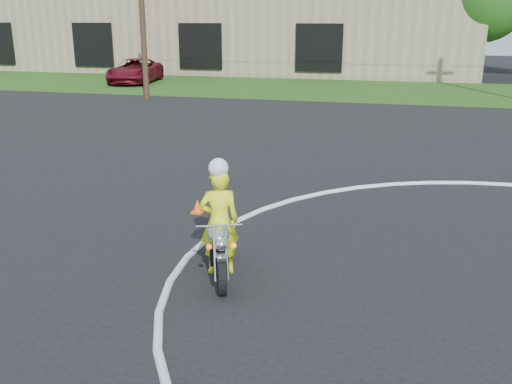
# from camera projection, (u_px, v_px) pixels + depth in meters

# --- Properties ---
(grass_strip) EXTENTS (120.00, 10.00, 0.02)m
(grass_strip) POSITION_uv_depth(u_px,v_px,m) (453.00, 93.00, 30.47)
(grass_strip) COLOR #1E4714
(grass_strip) RESTS_ON ground
(primary_motorcycle) EXTENTS (0.91, 1.83, 1.02)m
(primary_motorcycle) POSITION_uv_depth(u_px,v_px,m) (218.00, 246.00, 8.88)
(primary_motorcycle) COLOR black
(primary_motorcycle) RESTS_ON ground
(rider_primary_grp) EXTENTS (0.73, 0.62, 1.89)m
(rider_primary_grp) POSITION_uv_depth(u_px,v_px,m) (219.00, 218.00, 8.88)
(rider_primary_grp) COLOR #F1FF1A
(rider_primary_grp) RESTS_ON ground
(pickup_grp) EXTENTS (3.14, 5.52, 1.45)m
(pickup_grp) POSITION_uv_depth(u_px,v_px,m) (135.00, 71.00, 34.87)
(pickup_grp) COLOR maroon
(pickup_grp) RESTS_ON ground
(warehouse) EXTENTS (41.00, 17.00, 8.30)m
(warehouse) POSITION_uv_depth(u_px,v_px,m) (210.00, 13.00, 45.52)
(warehouse) COLOR tan
(warehouse) RESTS_ON ground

